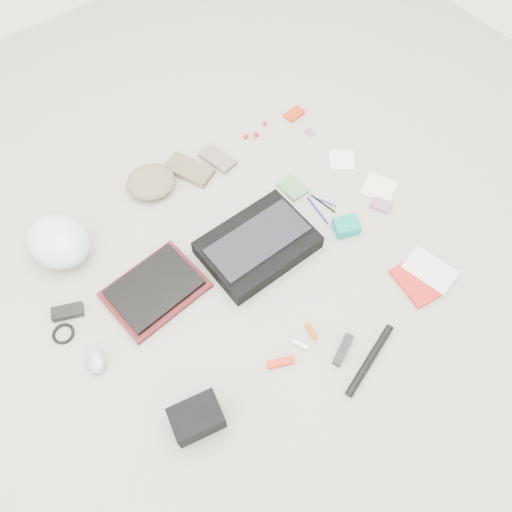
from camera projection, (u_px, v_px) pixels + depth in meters
ground_plane at (256, 262)px, 2.07m from camera, size 4.00×4.00×0.00m
messenger_bag at (258, 245)px, 2.07m from camera, size 0.45×0.32×0.07m
bag_flap at (258, 240)px, 2.03m from camera, size 0.42×0.19×0.01m
laptop_sleeve at (155, 290)px, 1.99m from camera, size 0.39×0.31×0.03m
laptop at (154, 287)px, 1.97m from camera, size 0.35×0.27×0.02m
bike_helmet at (58, 241)px, 2.02m from camera, size 0.29×0.33×0.17m
beanie at (151, 182)px, 2.23m from camera, size 0.28×0.28×0.08m
mitten_left at (189, 170)px, 2.30m from camera, size 0.19×0.24×0.03m
mitten_right at (218, 159)px, 2.33m from camera, size 0.12×0.18×0.03m
power_brick at (68, 312)px, 1.94m from camera, size 0.13×0.10×0.03m
cable_coil at (63, 334)px, 1.91m from camera, size 0.10×0.10×0.01m
mouse at (96, 360)px, 1.84m from camera, size 0.10×0.13×0.04m
camera_bag at (197, 418)px, 1.70m from camera, size 0.19×0.16×0.11m
multitool at (281, 362)px, 1.85m from camera, size 0.10×0.07×0.02m
toiletry_tube_white at (300, 344)px, 1.88m from camera, size 0.04×0.07×0.02m
toiletry_tube_orange at (311, 331)px, 1.91m from camera, size 0.03×0.07×0.02m
u_lock at (343, 350)px, 1.87m from camera, size 0.13×0.08×0.03m
bike_pump at (370, 360)px, 1.85m from camera, size 0.31×0.12×0.03m
book_red at (416, 282)px, 2.01m from camera, size 0.16×0.21×0.02m
book_white at (430, 271)px, 2.04m from camera, size 0.17×0.22×0.02m
notepad at (293, 188)px, 2.26m from camera, size 0.10×0.13×0.01m
pen_blue at (318, 210)px, 2.20m from camera, size 0.03×0.16×0.01m
pen_black at (323, 203)px, 2.22m from camera, size 0.03×0.14×0.01m
pen_navy at (323, 201)px, 2.22m from camera, size 0.06×0.12×0.01m
accordion_wallet at (346, 226)px, 2.13m from camera, size 0.13×0.11×0.05m
card_deck at (381, 205)px, 2.21m from camera, size 0.09×0.10×0.02m
napkin_top at (342, 160)px, 2.34m from camera, size 0.16×0.16×0.01m
napkin_bottom at (379, 188)px, 2.26m from camera, size 0.18×0.18×0.01m
lollipop_a at (246, 136)px, 2.40m from camera, size 0.03×0.03×0.02m
lollipop_b at (256, 134)px, 2.41m from camera, size 0.03×0.03×0.02m
lollipop_c at (265, 123)px, 2.45m from camera, size 0.02×0.02×0.02m
altoids_tin at (294, 114)px, 2.48m from camera, size 0.10×0.07×0.02m
stamp_sheet at (309, 132)px, 2.43m from camera, size 0.04×0.05×0.00m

